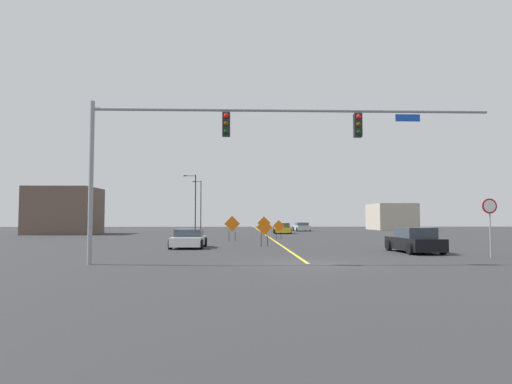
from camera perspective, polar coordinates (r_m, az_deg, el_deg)
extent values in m
plane|color=#2D2D30|center=(20.04, 6.57, -8.94)|extent=(172.53, 172.53, 0.00)
cube|color=yellow|center=(67.75, 0.60, -4.97)|extent=(0.16, 95.85, 0.01)
cylinder|color=gray|center=(20.83, -20.00, 1.19)|extent=(0.20, 0.20, 7.07)
cylinder|color=gray|center=(20.42, 4.57, 10.15)|extent=(17.45, 0.14, 0.14)
cube|color=black|center=(20.16, -3.76, 8.44)|extent=(0.34, 0.32, 1.05)
sphere|color=red|center=(20.07, -3.77, 9.52)|extent=(0.22, 0.22, 0.22)
sphere|color=#3C3106|center=(20.00, -3.77, 8.54)|extent=(0.22, 0.22, 0.22)
sphere|color=black|center=(19.93, -3.78, 7.56)|extent=(0.22, 0.22, 0.22)
cube|color=black|center=(20.80, 12.64, 8.15)|extent=(0.34, 0.32, 1.05)
sphere|color=red|center=(20.71, 12.75, 9.19)|extent=(0.22, 0.22, 0.22)
sphere|color=#3C3106|center=(20.64, 12.76, 8.24)|extent=(0.22, 0.22, 0.22)
sphere|color=black|center=(20.57, 12.78, 7.29)|extent=(0.22, 0.22, 0.22)
cube|color=#1447B7|center=(21.54, 18.50, 8.81)|extent=(1.10, 0.03, 0.32)
cylinder|color=gray|center=(25.59, 27.33, -4.90)|extent=(0.07, 0.07, 2.20)
cylinder|color=#B20F14|center=(25.59, 27.25, -1.58)|extent=(0.76, 0.03, 0.76)
cylinder|color=white|center=(25.57, 27.27, -1.58)|extent=(0.61, 0.01, 0.61)
cylinder|color=black|center=(67.79, -7.61, -1.39)|extent=(0.16, 0.16, 8.42)
cylinder|color=black|center=(68.13, -8.24, 2.02)|extent=(1.57, 0.08, 0.08)
cube|color=#262628|center=(68.22, -8.90, 2.02)|extent=(0.44, 0.24, 0.14)
cylinder|color=black|center=(81.29, -6.93, -1.63)|extent=(0.16, 0.16, 8.64)
cylinder|color=black|center=(81.58, -7.36, 1.30)|extent=(1.27, 0.08, 0.08)
cube|color=#262628|center=(81.64, -7.80, 1.30)|extent=(0.44, 0.24, 0.14)
cube|color=orange|center=(48.80, 1.01, -3.90)|extent=(1.41, 0.10, 1.41)
cylinder|color=black|center=(48.80, 0.69, -5.19)|extent=(0.05, 0.05, 0.75)
cylinder|color=black|center=(48.85, 1.33, -5.19)|extent=(0.05, 0.05, 0.75)
cube|color=orange|center=(40.14, -3.02, -3.99)|extent=(1.39, 0.24, 1.39)
cylinder|color=black|center=(40.14, -3.41, -5.57)|extent=(0.05, 0.05, 0.77)
cylinder|color=black|center=(40.21, -2.64, -5.57)|extent=(0.05, 0.05, 0.77)
cube|color=orange|center=(43.65, 2.87, -4.28)|extent=(1.12, 0.19, 1.13)
cylinder|color=black|center=(43.69, 2.59, -5.47)|extent=(0.05, 0.05, 0.65)
cylinder|color=black|center=(43.67, 3.16, -5.47)|extent=(0.05, 0.05, 0.65)
cube|color=orange|center=(32.06, 1.05, -4.45)|extent=(1.14, 0.06, 1.14)
cylinder|color=black|center=(32.08, 0.66, -6.17)|extent=(0.05, 0.05, 0.75)
cylinder|color=black|center=(32.11, 1.45, -6.16)|extent=(0.05, 0.05, 0.75)
cube|color=#B7BABF|center=(70.71, 5.72, -4.48)|extent=(2.18, 4.64, 0.69)
cube|color=#333D47|center=(70.48, 5.76, -4.01)|extent=(1.87, 2.45, 0.46)
cylinder|color=black|center=(72.46, 6.24, -4.60)|extent=(0.26, 0.65, 0.64)
cylinder|color=black|center=(72.11, 4.73, -4.61)|extent=(0.26, 0.65, 0.64)
cylinder|color=black|center=(69.35, 6.76, -4.65)|extent=(0.26, 0.65, 0.64)
cylinder|color=black|center=(68.98, 5.18, -4.67)|extent=(0.26, 0.65, 0.64)
cube|color=gold|center=(58.68, 3.30, -4.77)|extent=(2.01, 4.14, 0.61)
cube|color=#333D47|center=(58.46, 3.31, -4.19)|extent=(1.78, 2.22, 0.59)
cylinder|color=black|center=(60.19, 4.12, -4.87)|extent=(0.23, 0.64, 0.64)
cylinder|color=black|center=(60.06, 2.28, -4.88)|extent=(0.23, 0.64, 0.64)
cylinder|color=black|center=(57.33, 4.37, -4.95)|extent=(0.23, 0.64, 0.64)
cylinder|color=black|center=(57.19, 2.43, -4.96)|extent=(0.23, 0.64, 0.64)
cube|color=black|center=(27.84, 19.22, -6.14)|extent=(2.02, 4.59, 0.70)
cube|color=#333D47|center=(27.61, 19.38, -4.82)|extent=(1.74, 2.23, 0.59)
cylinder|color=black|center=(29.67, 19.63, -6.32)|extent=(0.25, 0.65, 0.64)
cylinder|color=black|center=(28.97, 16.30, -6.45)|extent=(0.25, 0.65, 0.64)
cylinder|color=black|center=(26.81, 22.39, -6.60)|extent=(0.25, 0.65, 0.64)
cylinder|color=black|center=(26.04, 18.77, -6.78)|extent=(0.25, 0.65, 0.64)
cube|color=white|center=(30.80, -8.45, -6.11)|extent=(1.99, 4.19, 0.58)
cube|color=#333D47|center=(30.98, -8.39, -5.09)|extent=(1.78, 2.12, 0.50)
cylinder|color=black|center=(29.50, -10.70, -6.47)|extent=(0.23, 0.64, 0.64)
cylinder|color=black|center=(29.25, -6.90, -6.53)|extent=(0.23, 0.64, 0.64)
cylinder|color=black|center=(32.38, -9.85, -6.19)|extent=(0.23, 0.64, 0.64)
cylinder|color=black|center=(32.15, -6.39, -6.24)|extent=(0.23, 0.64, 0.64)
cube|color=#B2A893|center=(81.41, 16.61, -3.00)|extent=(6.54, 8.64, 4.43)
cube|color=brown|center=(61.43, -22.89, -2.19)|extent=(7.72, 7.40, 5.79)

